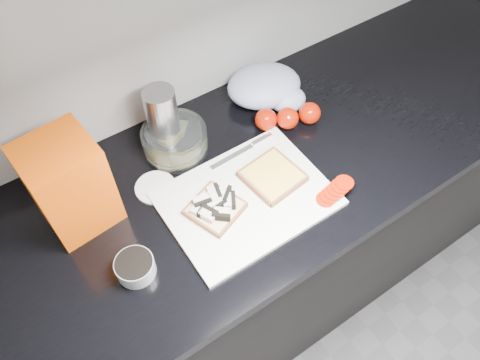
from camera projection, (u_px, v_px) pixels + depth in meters
name	position (u px, v px, depth m)	size (l,w,h in m)	color
base_cabinet	(236.00, 258.00, 1.58)	(3.50, 0.60, 0.86)	black
countertop	(234.00, 179.00, 1.22)	(3.50, 0.64, 0.04)	black
cutting_board	(247.00, 199.00, 1.15)	(0.40, 0.30, 0.01)	white
bread_left	(215.00, 207.00, 1.12)	(0.15, 0.15, 0.04)	beige
bread_right	(273.00, 176.00, 1.17)	(0.15, 0.15, 0.02)	beige
tomato_slices	(335.00, 191.00, 1.14)	(0.12, 0.07, 0.02)	#A81803
knife	(249.00, 147.00, 1.24)	(0.20, 0.02, 0.01)	silver
seed_tub	(135.00, 267.00, 1.02)	(0.09, 0.09, 0.04)	#9FA4A4
tub_lid	(156.00, 187.00, 1.18)	(0.10, 0.10, 0.01)	silver
glass_bowl	(175.00, 141.00, 1.23)	(0.17, 0.17, 0.07)	silver
bread_bag	(70.00, 185.00, 1.03)	(0.16, 0.14, 0.24)	#E94703
steel_canister	(163.00, 121.00, 1.19)	(0.08, 0.08, 0.19)	#A9A9AE
grocery_bag	(267.00, 88.00, 1.33)	(0.25, 0.24, 0.09)	#ACB9D3
whole_tomatoes	(288.00, 117.00, 1.28)	(0.18, 0.11, 0.06)	#A81803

